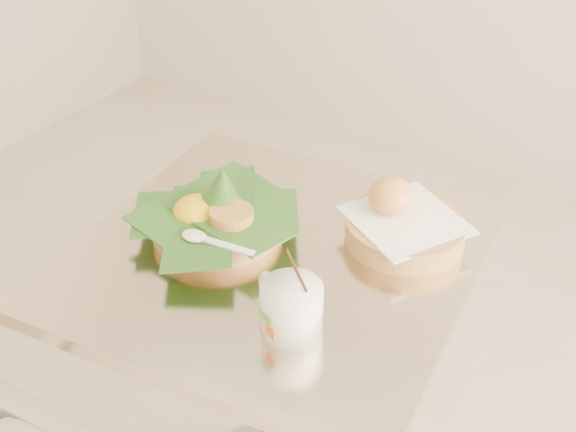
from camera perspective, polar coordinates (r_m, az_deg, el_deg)
The scene contains 4 objects.
cafe_table at distance 1.47m, azimuth -1.05°, elevation -9.69°, with size 0.76×0.76×0.75m.
rice_basket at distance 1.36m, azimuth -5.71°, elevation 0.19°, with size 0.31×0.31×0.15m.
bread_basket at distance 1.35m, azimuth 9.04°, elevation -0.62°, with size 0.26×0.26×0.12m.
coffee_mug at distance 1.14m, azimuth 0.19°, elevation -7.15°, with size 0.13×0.11×0.17m.
Camera 1 is at (0.75, -0.87, 1.54)m, focal length 45.00 mm.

